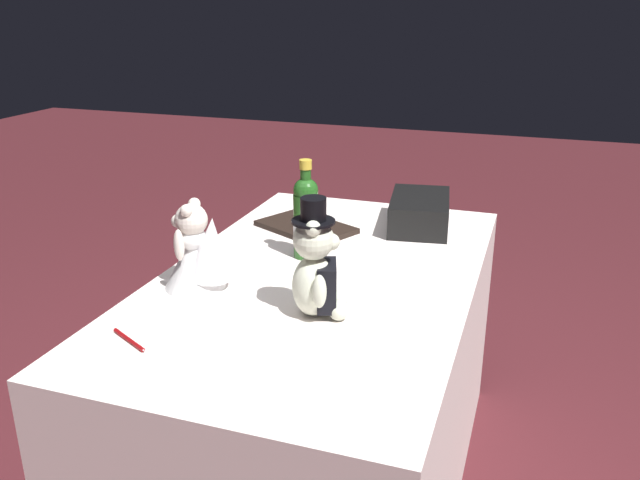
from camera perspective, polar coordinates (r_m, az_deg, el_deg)
reception_table at (r=1.98m, az=0.00°, el=-12.77°), size 1.42×0.83×0.73m
teddy_bear_groom at (r=1.54m, az=-0.25°, el=-2.52°), size 0.15×0.14×0.29m
teddy_bear_bride at (r=1.72m, az=-10.43°, el=-0.94°), size 0.16×0.20×0.23m
champagne_bottle at (r=1.89m, az=-1.22°, el=2.03°), size 0.07×0.07×0.29m
signing_pen at (r=1.52m, az=-16.08°, el=-8.35°), size 0.07×0.12×0.01m
gift_case_black at (r=2.19m, az=8.59°, el=2.41°), size 0.33×0.23×0.10m
guestbook at (r=2.15m, az=-1.23°, el=1.13°), size 0.31×0.36×0.02m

